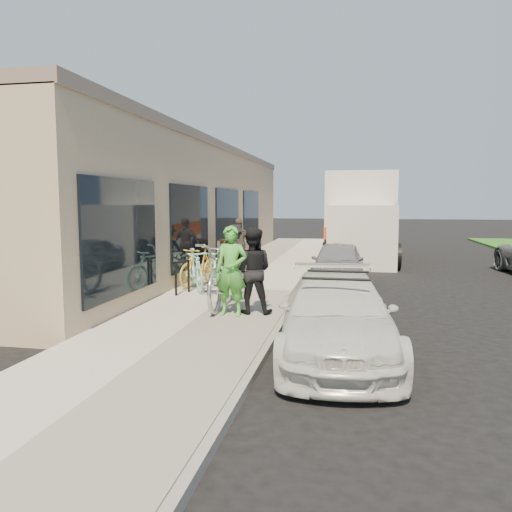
{
  "coord_description": "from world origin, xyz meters",
  "views": [
    {
      "loc": [
        0.8,
        -8.72,
        2.26
      ],
      "look_at": [
        -1.35,
        2.21,
        1.05
      ],
      "focal_mm": 35.0,
      "sensor_mm": 36.0,
      "label": 1
    }
  ],
  "objects_px": {
    "tandem_bike": "(227,274)",
    "bystander_a": "(235,251)",
    "bystander_b": "(238,245)",
    "cruiser_bike_c": "(199,266)",
    "sedan_white": "(336,316)",
    "sedan_silver": "(338,263)",
    "sandwich_board": "(232,254)",
    "bike_rack": "(182,274)",
    "cruiser_bike_b": "(213,263)",
    "woman_rider": "(231,271)",
    "cruiser_bike_a": "(195,270)",
    "moving_truck": "(359,221)",
    "man_standing": "(252,271)"
  },
  "relations": [
    {
      "from": "tandem_bike",
      "to": "cruiser_bike_a",
      "type": "bearing_deg",
      "value": 126.46
    },
    {
      "from": "cruiser_bike_a",
      "to": "cruiser_bike_c",
      "type": "height_order",
      "value": "cruiser_bike_c"
    },
    {
      "from": "sedan_white",
      "to": "moving_truck",
      "type": "xyz_separation_m",
      "value": [
        0.43,
        13.0,
        0.92
      ]
    },
    {
      "from": "sedan_white",
      "to": "bystander_b",
      "type": "height_order",
      "value": "bystander_b"
    },
    {
      "from": "tandem_bike",
      "to": "cruiser_bike_b",
      "type": "bearing_deg",
      "value": 110.93
    },
    {
      "from": "sandwich_board",
      "to": "bike_rack",
      "type": "bearing_deg",
      "value": -69.47
    },
    {
      "from": "moving_truck",
      "to": "woman_rider",
      "type": "height_order",
      "value": "moving_truck"
    },
    {
      "from": "tandem_bike",
      "to": "cruiser_bike_b",
      "type": "relative_size",
      "value": 1.31
    },
    {
      "from": "bike_rack",
      "to": "moving_truck",
      "type": "height_order",
      "value": "moving_truck"
    },
    {
      "from": "sandwich_board",
      "to": "cruiser_bike_a",
      "type": "bearing_deg",
      "value": -67.84
    },
    {
      "from": "sedan_silver",
      "to": "cruiser_bike_b",
      "type": "height_order",
      "value": "sedan_silver"
    },
    {
      "from": "moving_truck",
      "to": "cruiser_bike_c",
      "type": "bearing_deg",
      "value": -116.58
    },
    {
      "from": "sandwich_board",
      "to": "tandem_bike",
      "type": "height_order",
      "value": "tandem_bike"
    },
    {
      "from": "bike_rack",
      "to": "sedan_white",
      "type": "relative_size",
      "value": 0.19
    },
    {
      "from": "sedan_white",
      "to": "bike_rack",
      "type": "bearing_deg",
      "value": 131.37
    },
    {
      "from": "bike_rack",
      "to": "bystander_a",
      "type": "relative_size",
      "value": 0.52
    },
    {
      "from": "bike_rack",
      "to": "sedan_silver",
      "type": "bearing_deg",
      "value": 41.54
    },
    {
      "from": "sedan_white",
      "to": "cruiser_bike_a",
      "type": "bearing_deg",
      "value": 126.15
    },
    {
      "from": "sedan_silver",
      "to": "sandwich_board",
      "type": "bearing_deg",
      "value": 160.16
    },
    {
      "from": "cruiser_bike_c",
      "to": "moving_truck",
      "type": "bearing_deg",
      "value": 81.44
    },
    {
      "from": "sedan_silver",
      "to": "moving_truck",
      "type": "height_order",
      "value": "moving_truck"
    },
    {
      "from": "sandwich_board",
      "to": "bystander_a",
      "type": "xyz_separation_m",
      "value": [
        0.5,
        -1.63,
        0.26
      ]
    },
    {
      "from": "cruiser_bike_c",
      "to": "woman_rider",
      "type": "bearing_deg",
      "value": -45.36
    },
    {
      "from": "sedan_white",
      "to": "sedan_silver",
      "type": "distance_m",
      "value": 6.55
    },
    {
      "from": "sandwich_board",
      "to": "woman_rider",
      "type": "distance_m",
      "value": 6.42
    },
    {
      "from": "moving_truck",
      "to": "cruiser_bike_c",
      "type": "relative_size",
      "value": 4.19
    },
    {
      "from": "tandem_bike",
      "to": "woman_rider",
      "type": "relative_size",
      "value": 1.5
    },
    {
      "from": "bike_rack",
      "to": "sedan_silver",
      "type": "xyz_separation_m",
      "value": [
        3.44,
        3.05,
        -0.03
      ]
    },
    {
      "from": "cruiser_bike_c",
      "to": "bystander_a",
      "type": "xyz_separation_m",
      "value": [
        0.55,
        1.56,
        0.24
      ]
    },
    {
      "from": "sedan_silver",
      "to": "bystander_a",
      "type": "relative_size",
      "value": 2.31
    },
    {
      "from": "moving_truck",
      "to": "man_standing",
      "type": "bearing_deg",
      "value": -101.51
    },
    {
      "from": "bystander_a",
      "to": "bystander_b",
      "type": "height_order",
      "value": "bystander_b"
    },
    {
      "from": "sedan_silver",
      "to": "cruiser_bike_c",
      "type": "height_order",
      "value": "sedan_silver"
    },
    {
      "from": "bystander_a",
      "to": "bystander_b",
      "type": "xyz_separation_m",
      "value": [
        -0.17,
        1.14,
        0.07
      ]
    },
    {
      "from": "man_standing",
      "to": "bystander_b",
      "type": "distance_m",
      "value": 5.7
    },
    {
      "from": "tandem_bike",
      "to": "man_standing",
      "type": "height_order",
      "value": "man_standing"
    },
    {
      "from": "moving_truck",
      "to": "cruiser_bike_c",
      "type": "xyz_separation_m",
      "value": [
        -4.01,
        -8.35,
        -0.86
      ]
    },
    {
      "from": "woman_rider",
      "to": "cruiser_bike_b",
      "type": "height_order",
      "value": "woman_rider"
    },
    {
      "from": "tandem_bike",
      "to": "cruiser_bike_b",
      "type": "xyz_separation_m",
      "value": [
        -1.13,
        2.96,
        -0.16
      ]
    },
    {
      "from": "sandwich_board",
      "to": "cruiser_bike_a",
      "type": "height_order",
      "value": "cruiser_bike_a"
    },
    {
      "from": "woman_rider",
      "to": "cruiser_bike_c",
      "type": "distance_m",
      "value": 3.44
    },
    {
      "from": "sedan_white",
      "to": "cruiser_bike_a",
      "type": "distance_m",
      "value": 5.37
    },
    {
      "from": "cruiser_bike_c",
      "to": "bystander_a",
      "type": "bearing_deg",
      "value": 87.58
    },
    {
      "from": "bike_rack",
      "to": "woman_rider",
      "type": "relative_size",
      "value": 0.46
    },
    {
      "from": "tandem_bike",
      "to": "cruiser_bike_c",
      "type": "xyz_separation_m",
      "value": [
        -1.29,
        2.23,
        -0.16
      ]
    },
    {
      "from": "sedan_white",
      "to": "tandem_bike",
      "type": "distance_m",
      "value": 3.33
    },
    {
      "from": "tandem_bike",
      "to": "bystander_a",
      "type": "distance_m",
      "value": 3.86
    },
    {
      "from": "sedan_white",
      "to": "moving_truck",
      "type": "distance_m",
      "value": 13.04
    },
    {
      "from": "tandem_bike",
      "to": "bystander_b",
      "type": "xyz_separation_m",
      "value": [
        -0.91,
        4.93,
        0.15
      ]
    },
    {
      "from": "moving_truck",
      "to": "cruiser_bike_c",
      "type": "height_order",
      "value": "moving_truck"
    }
  ]
}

